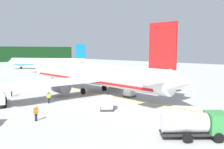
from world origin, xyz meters
TOP-DOWN VIEW (x-y plane):
  - airliner_foreground at (21.23, 21.42)m, footprint 34.61×41.74m
  - airliner_mid_apron at (43.63, 69.81)m, footprint 26.40×31.08m
  - service_truck_fuel at (11.38, -3.09)m, footprint 5.51×5.76m
  - cargo_container_near at (22.22, 12.93)m, footprint 1.71×1.71m
  - cargo_container_mid at (13.26, 9.82)m, footprint 2.48×2.48m
  - cargo_container_far at (32.98, 9.94)m, footprint 2.07×2.07m
  - crew_marshaller at (9.04, 28.45)m, footprint 0.24×0.63m
  - crew_loader_left at (10.37, 19.10)m, footprint 0.60×0.37m
  - crew_loader_right at (4.38, 12.63)m, footprint 0.63×0.24m
  - apron_guide_line at (20.55, 16.98)m, footprint 0.30×60.00m

SIDE VIEW (x-z plane):
  - apron_guide_line at x=20.55m, z-range 0.00..0.01m
  - cargo_container_near at x=22.22m, z-range -0.05..1.90m
  - cargo_container_far at x=32.98m, z-range -0.05..1.94m
  - cargo_container_mid at x=13.26m, z-range -0.06..1.96m
  - crew_marshaller at x=9.04m, z-range 0.16..1.91m
  - crew_loader_left at x=10.37m, z-range 0.16..1.91m
  - crew_loader_right at x=4.38m, z-range 0.16..1.93m
  - service_truck_fuel at x=11.38m, z-range 0.20..2.60m
  - airliner_mid_apron at x=43.63m, z-range -2.14..7.79m
  - airliner_foreground at x=21.23m, z-range -2.56..9.34m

